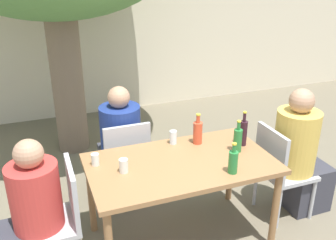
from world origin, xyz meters
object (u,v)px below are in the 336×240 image
drinking_glass_1 (173,137)px  patio_chair_1 (279,167)px  dining_table_front (181,171)px  drinking_glass_2 (124,166)px  green_bottle_2 (238,140)px  person_seated_2 (120,146)px  wine_bottle_1 (243,132)px  drinking_glass_0 (95,159)px  green_bottle_3 (233,161)px  person_seated_0 (26,220)px  soda_bottle_0 (198,132)px  person_seated_1 (300,157)px  patio_chair_0 (59,214)px  patio_chair_2 (125,158)px

drinking_glass_1 → patio_chair_1: bearing=-19.7°
dining_table_front → drinking_glass_2: size_ratio=13.72×
dining_table_front → green_bottle_2: bearing=-0.4°
person_seated_2 → wine_bottle_1: size_ratio=3.78×
drinking_glass_0 → drinking_glass_2: 0.26m
wine_bottle_1 → drinking_glass_0: size_ratio=3.24×
patio_chair_1 → green_bottle_3: (-0.68, -0.30, 0.35)m
person_seated_0 → green_bottle_3: person_seated_0 is taller
person_seated_2 → person_seated_0: bearing=44.1°
person_seated_2 → soda_bottle_0: person_seated_2 is taller
person_seated_2 → drinking_glass_1: bearing=122.9°
person_seated_1 → green_bottle_3: person_seated_1 is taller
green_bottle_2 → soda_bottle_0: bearing=133.6°
patio_chair_1 → drinking_glass_1: size_ratio=7.48×
person_seated_1 → person_seated_2: bearing=59.5°
patio_chair_1 → drinking_glass_1: (-0.93, 0.33, 0.32)m
person_seated_1 → soda_bottle_0: (-0.95, 0.26, 0.30)m
dining_table_front → drinking_glass_0: (-0.66, 0.19, 0.13)m
patio_chair_0 → drinking_glass_0: patio_chair_0 is taller
wine_bottle_1 → green_bottle_2: (-0.11, -0.09, -0.01)m
patio_chair_0 → drinking_glass_1: bearing=107.5°
patio_chair_1 → green_bottle_2: size_ratio=3.19×
person_seated_0 → drinking_glass_0: person_seated_0 is taller
green_bottle_3 → drinking_glass_1: 0.68m
soda_bottle_0 → green_bottle_3: size_ratio=1.11×
drinking_glass_0 → green_bottle_2: bearing=-9.5°
patio_chair_0 → drinking_glass_0: 0.49m
patio_chair_2 → drinking_glass_1: bearing=137.6°
patio_chair_2 → person_seated_2: (-0.00, 0.23, 0.03)m
person_seated_0 → green_bottle_2: person_seated_0 is taller
dining_table_front → drinking_glass_1: drinking_glass_1 is taller
green_bottle_2 → drinking_glass_2: green_bottle_2 is taller
dining_table_front → patio_chair_0: size_ratio=1.67×
dining_table_front → person_seated_2: size_ratio=1.26×
patio_chair_2 → patio_chair_1: bearing=152.8°
drinking_glass_1 → person_seated_1: bearing=-16.1°
person_seated_1 → green_bottle_2: 0.76m
dining_table_front → drinking_glass_2: bearing=179.1°
person_seated_1 → green_bottle_2: (-0.70, -0.00, 0.31)m
dining_table_front → green_bottle_2: size_ratio=5.32×
drinking_glass_2 → green_bottle_2: bearing=-0.6°
patio_chair_2 → drinking_glass_1: size_ratio=7.48×
dining_table_front → drinking_glass_1: 0.37m
green_bottle_3 → drinking_glass_1: size_ratio=2.08×
drinking_glass_0 → drinking_glass_2: bearing=-45.3°
patio_chair_0 → wine_bottle_1: 1.66m
person_seated_2 → drinking_glass_2: person_seated_2 is taller
green_bottle_2 → wine_bottle_1: bearing=40.9°
person_seated_0 → drinking_glass_1: 1.37m
person_seated_1 → green_bottle_3: bearing=108.0°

